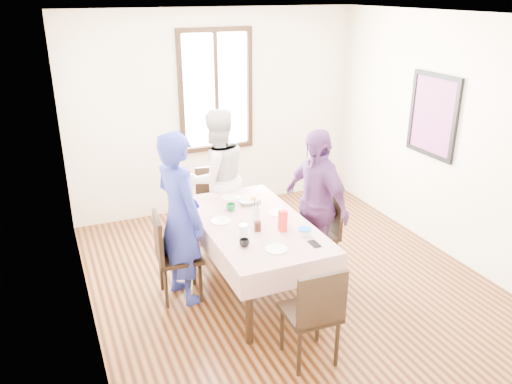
# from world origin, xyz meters

# --- Properties ---
(ground) EXTENTS (4.50, 4.50, 0.00)m
(ground) POSITION_xyz_m (0.00, 0.00, 0.00)
(ground) COLOR black
(ground) RESTS_ON ground
(back_wall) EXTENTS (4.00, 0.00, 4.00)m
(back_wall) POSITION_xyz_m (0.00, 2.25, 1.35)
(back_wall) COLOR #F0E3C3
(back_wall) RESTS_ON ground
(right_wall) EXTENTS (0.00, 4.50, 4.50)m
(right_wall) POSITION_xyz_m (2.00, 0.00, 1.35)
(right_wall) COLOR #F0E3C3
(right_wall) RESTS_ON ground
(window_frame) EXTENTS (1.02, 0.06, 1.62)m
(window_frame) POSITION_xyz_m (0.00, 2.23, 1.65)
(window_frame) COLOR black
(window_frame) RESTS_ON back_wall
(window_pane) EXTENTS (0.90, 0.02, 1.50)m
(window_pane) POSITION_xyz_m (0.00, 2.24, 1.65)
(window_pane) COLOR white
(window_pane) RESTS_ON back_wall
(art_poster) EXTENTS (0.04, 0.76, 0.96)m
(art_poster) POSITION_xyz_m (1.98, 0.30, 1.55)
(art_poster) COLOR red
(art_poster) RESTS_ON right_wall
(dining_table) EXTENTS (0.88, 1.71, 0.75)m
(dining_table) POSITION_xyz_m (-0.39, 0.00, 0.38)
(dining_table) COLOR black
(dining_table) RESTS_ON ground
(tablecloth) EXTENTS (1.00, 1.83, 0.01)m
(tablecloth) POSITION_xyz_m (-0.39, 0.00, 0.76)
(tablecloth) COLOR #5E0D16
(tablecloth) RESTS_ON dining_table
(chair_left) EXTENTS (0.46, 0.46, 0.91)m
(chair_left) POSITION_xyz_m (-1.13, 0.16, 0.46)
(chair_left) COLOR black
(chair_left) RESTS_ON ground
(chair_right) EXTENTS (0.44, 0.44, 0.91)m
(chair_right) POSITION_xyz_m (0.34, 0.06, 0.46)
(chair_right) COLOR black
(chair_right) RESTS_ON ground
(chair_far) EXTENTS (0.47, 0.47, 0.91)m
(chair_far) POSITION_xyz_m (-0.39, 1.18, 0.46)
(chair_far) COLOR black
(chair_far) RESTS_ON ground
(chair_near) EXTENTS (0.44, 0.44, 0.91)m
(chair_near) POSITION_xyz_m (-0.39, -1.17, 0.46)
(chair_near) COLOR black
(chair_near) RESTS_ON ground
(person_left) EXTENTS (0.57, 0.72, 1.73)m
(person_left) POSITION_xyz_m (-1.11, 0.16, 0.87)
(person_left) COLOR navy
(person_left) RESTS_ON ground
(person_far) EXTENTS (0.89, 0.74, 1.67)m
(person_far) POSITION_xyz_m (-0.39, 1.16, 0.83)
(person_far) COLOR beige
(person_far) RESTS_ON ground
(person_right) EXTENTS (0.56, 1.01, 1.63)m
(person_right) POSITION_xyz_m (0.32, 0.06, 0.81)
(person_right) COLOR #5C336C
(person_right) RESTS_ON ground
(mug_black) EXTENTS (0.10, 0.10, 0.07)m
(mug_black) POSITION_xyz_m (-0.68, -0.44, 0.80)
(mug_black) COLOR black
(mug_black) RESTS_ON tablecloth
(mug_flag) EXTENTS (0.12, 0.12, 0.10)m
(mug_flag) POSITION_xyz_m (-0.13, -0.12, 0.81)
(mug_flag) COLOR red
(mug_flag) RESTS_ON tablecloth
(mug_green) EXTENTS (0.10, 0.10, 0.08)m
(mug_green) POSITION_xyz_m (-0.51, 0.36, 0.80)
(mug_green) COLOR #0C7226
(mug_green) RESTS_ON tablecloth
(serving_bowl) EXTENTS (0.22, 0.22, 0.05)m
(serving_bowl) POSITION_xyz_m (-0.27, 0.46, 0.79)
(serving_bowl) COLOR white
(serving_bowl) RESTS_ON tablecloth
(juice_carton) EXTENTS (0.07, 0.07, 0.21)m
(juice_carton) POSITION_xyz_m (-0.22, -0.29, 0.87)
(juice_carton) COLOR red
(juice_carton) RESTS_ON tablecloth
(butter_tub) EXTENTS (0.11, 0.11, 0.05)m
(butter_tub) POSITION_xyz_m (-0.07, -0.44, 0.79)
(butter_tub) COLOR white
(butter_tub) RESTS_ON tablecloth
(jam_jar) EXTENTS (0.07, 0.07, 0.09)m
(jam_jar) POSITION_xyz_m (-0.44, -0.19, 0.81)
(jam_jar) COLOR black
(jam_jar) RESTS_ON tablecloth
(drinking_glass) EXTENTS (0.08, 0.08, 0.11)m
(drinking_glass) POSITION_xyz_m (-0.60, -0.24, 0.82)
(drinking_glass) COLOR silver
(drinking_glass) RESTS_ON tablecloth
(smartphone) EXTENTS (0.07, 0.14, 0.01)m
(smartphone) POSITION_xyz_m (-0.08, -0.65, 0.77)
(smartphone) COLOR black
(smartphone) RESTS_ON tablecloth
(flower_vase) EXTENTS (0.07, 0.07, 0.15)m
(flower_vase) POSITION_xyz_m (-0.36, 0.02, 0.84)
(flower_vase) COLOR silver
(flower_vase) RESTS_ON tablecloth
(plate_left) EXTENTS (0.20, 0.20, 0.01)m
(plate_left) POSITION_xyz_m (-0.69, 0.14, 0.77)
(plate_left) COLOR white
(plate_left) RESTS_ON tablecloth
(plate_right) EXTENTS (0.20, 0.20, 0.01)m
(plate_right) POSITION_xyz_m (-0.09, 0.10, 0.77)
(plate_right) COLOR white
(plate_right) RESTS_ON tablecloth
(plate_far) EXTENTS (0.20, 0.20, 0.01)m
(plate_far) POSITION_xyz_m (-0.39, 0.68, 0.77)
(plate_far) COLOR white
(plate_far) RESTS_ON tablecloth
(plate_near) EXTENTS (0.20, 0.20, 0.01)m
(plate_near) POSITION_xyz_m (-0.44, -0.61, 0.77)
(plate_near) COLOR white
(plate_near) RESTS_ON tablecloth
(butter_lid) EXTENTS (0.12, 0.12, 0.01)m
(butter_lid) POSITION_xyz_m (-0.07, -0.44, 0.82)
(butter_lid) COLOR blue
(butter_lid) RESTS_ON butter_tub
(flower_bunch) EXTENTS (0.09, 0.09, 0.10)m
(flower_bunch) POSITION_xyz_m (-0.36, 0.02, 0.96)
(flower_bunch) COLOR yellow
(flower_bunch) RESTS_ON flower_vase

